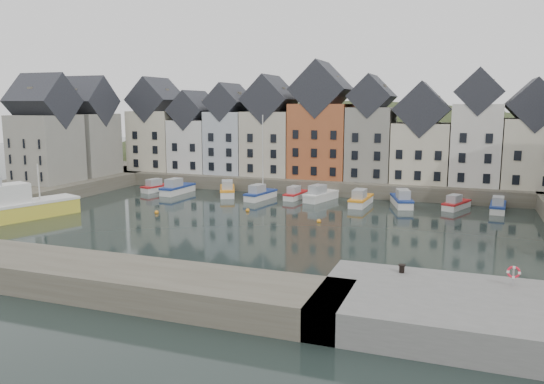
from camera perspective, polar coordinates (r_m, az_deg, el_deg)
The scene contains 22 objects.
ground at distance 57.57m, azimuth -2.04°, elevation -3.89°, with size 260.00×260.00×0.00m, color black.
far_quay at distance 85.45m, azimuth 5.54°, elevation 1.15°, with size 90.00×16.00×2.00m, color #524D3E.
left_quay at distance 80.88m, azimuth -26.25°, elevation -0.26°, with size 14.00×54.00×2.00m, color #524D3E.
near_quay at distance 34.18m, azimuth 20.62°, elevation -12.22°, with size 18.00×10.00×2.00m, color #60605E.
near_wall at distance 44.86m, azimuth -25.25°, elevation -7.36°, with size 50.00×6.00×2.00m, color #524D3E.
hillside at distance 114.28m, azimuth 8.70°, elevation -6.52°, with size 153.60×70.40×64.00m.
far_terrace at distance 81.99m, azimuth 7.46°, elevation 6.30°, with size 72.37×8.16×17.78m.
left_terrace at distance 86.93m, azimuth -21.17°, elevation 5.92°, with size 7.65×17.00×15.69m.
mooring_buoys at distance 63.85m, azimuth -3.57°, elevation -2.43°, with size 20.50×5.50×0.50m.
boat_a at distance 83.26m, azimuth -12.23°, elevation 0.51°, with size 3.24×5.97×2.19m.
boat_b at distance 80.52m, azimuth -10.18°, elevation 0.37°, with size 2.55×6.90×2.60m.
boat_c at distance 77.93m, azimuth -4.83°, elevation 0.18°, with size 4.68×6.92×2.56m.
boat_d at distance 74.51m, azimuth -1.30°, elevation -0.21°, with size 2.97×6.51×11.98m.
boat_e at distance 75.03m, azimuth 2.56°, elevation -0.27°, with size 2.33×5.60×2.09m.
boat_f at distance 73.80m, azimuth 5.21°, elevation -0.36°, with size 3.80×6.86×2.52m.
boat_g at distance 71.02m, azimuth 9.51°, elevation -0.85°, with size 2.34×6.56×2.48m.
boat_h at distance 71.77m, azimuth 13.79°, elevation -0.87°, with size 3.81×6.91×2.54m.
boat_i at distance 71.67m, azimuth 19.18°, elevation -1.25°, with size 3.64×5.71×2.10m.
boat_j at distance 71.72m, azimuth 23.13°, elevation -1.45°, with size 2.23×5.87×2.21m.
large_vessel at distance 67.94m, azimuth -25.70°, elevation -1.43°, with size 7.53×13.13×6.61m.
mooring_bollard at distance 37.22m, azimuth 13.80°, elevation -7.96°, with size 0.48×0.48×0.56m.
life_ring_post at distance 36.72m, azimuth 24.55°, elevation -7.90°, with size 0.80×0.17×1.30m.
Camera 1 is at (21.12, -51.89, 13.27)m, focal length 35.00 mm.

